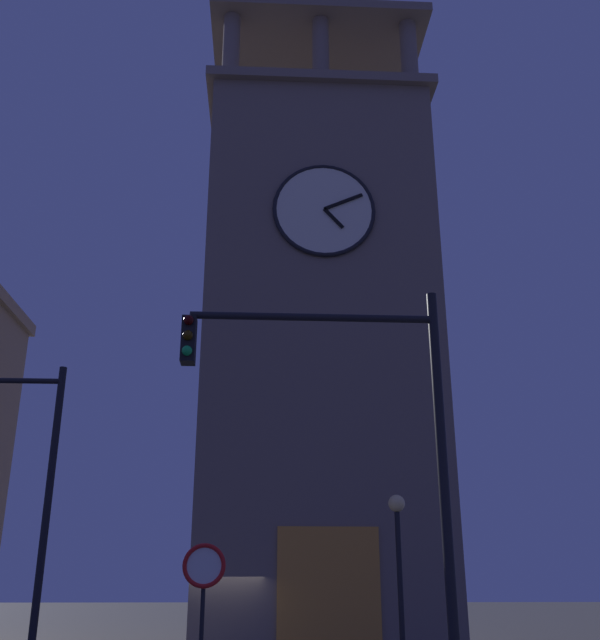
{
  "coord_description": "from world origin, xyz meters",
  "views": [
    {
      "loc": [
        -1.05,
        24.38,
        2.18
      ],
      "look_at": [
        -2.52,
        -2.59,
        12.08
      ],
      "focal_mm": 41.1,
      "sensor_mm": 36.0,
      "label": 1
    }
  ],
  "objects_px": {
    "clocktower": "(319,343)",
    "no_horn_sign": "(204,580)",
    "traffic_signal_near": "(9,473)",
    "traffic_signal_mid": "(362,430)",
    "street_lamp": "(398,546)"
  },
  "relations": [
    {
      "from": "street_lamp",
      "to": "clocktower",
      "type": "bearing_deg",
      "value": -79.29
    },
    {
      "from": "street_lamp",
      "to": "no_horn_sign",
      "type": "bearing_deg",
      "value": 50.39
    },
    {
      "from": "clocktower",
      "to": "no_horn_sign",
      "type": "distance_m",
      "value": 16.0
    },
    {
      "from": "street_lamp",
      "to": "no_horn_sign",
      "type": "height_order",
      "value": "street_lamp"
    },
    {
      "from": "traffic_signal_near",
      "to": "street_lamp",
      "type": "xyz_separation_m",
      "value": [
        -8.85,
        -3.67,
        -1.25
      ]
    },
    {
      "from": "traffic_signal_near",
      "to": "no_horn_sign",
      "type": "height_order",
      "value": "traffic_signal_near"
    },
    {
      "from": "clocktower",
      "to": "traffic_signal_mid",
      "type": "bearing_deg",
      "value": 87.66
    },
    {
      "from": "clocktower",
      "to": "no_horn_sign",
      "type": "bearing_deg",
      "value": 76.32
    },
    {
      "from": "traffic_signal_mid",
      "to": "street_lamp",
      "type": "relative_size",
      "value": 1.49
    },
    {
      "from": "clocktower",
      "to": "street_lamp",
      "type": "distance_m",
      "value": 10.99
    },
    {
      "from": "traffic_signal_near",
      "to": "traffic_signal_mid",
      "type": "bearing_deg",
      "value": 144.22
    },
    {
      "from": "traffic_signal_mid",
      "to": "no_horn_sign",
      "type": "xyz_separation_m",
      "value": [
        2.5,
        -3.04,
        -2.13
      ]
    },
    {
      "from": "no_horn_sign",
      "to": "street_lamp",
      "type": "bearing_deg",
      "value": -129.61
    },
    {
      "from": "traffic_signal_near",
      "to": "street_lamp",
      "type": "distance_m",
      "value": 9.66
    },
    {
      "from": "clocktower",
      "to": "traffic_signal_near",
      "type": "height_order",
      "value": "clocktower"
    }
  ]
}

